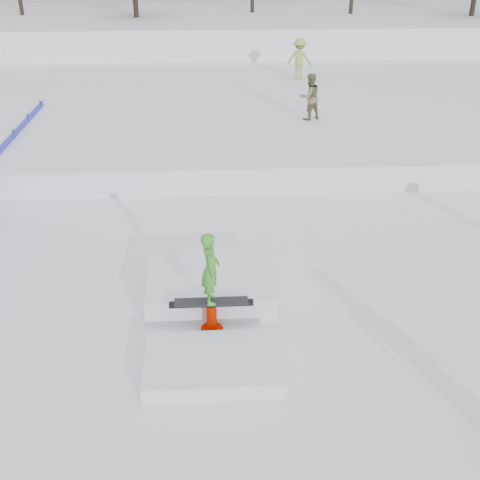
{
  "coord_description": "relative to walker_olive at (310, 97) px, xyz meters",
  "views": [
    {
      "loc": [
        -0.19,
        -9.29,
        6.92
      ],
      "look_at": [
        0.5,
        2.0,
        1.1
      ],
      "focal_mm": 45.0,
      "sensor_mm": 36.0,
      "label": 1
    }
  ],
  "objects": [
    {
      "name": "snow_berm",
      "position": [
        -3.63,
        17.93,
        -0.42
      ],
      "size": [
        60.0,
        14.0,
        2.4
      ],
      "primitive_type": "cube",
      "color": "white",
      "rests_on": "ground"
    },
    {
      "name": "walker_olive",
      "position": [
        0.0,
        0.0,
        0.0
      ],
      "size": [
        0.99,
        0.9,
        1.64
      ],
      "primitive_type": "imported",
      "rotation": [
        0.0,
        0.0,
        3.58
      ],
      "color": "brown",
      "rests_on": "snow_midrise"
    },
    {
      "name": "snow_midrise",
      "position": [
        -3.63,
        3.93,
        -1.22
      ],
      "size": [
        50.0,
        18.0,
        0.8
      ],
      "primitive_type": "cube",
      "color": "white",
      "rests_on": "ground"
    },
    {
      "name": "walker_ygreen",
      "position": [
        0.63,
        6.67,
        0.09
      ],
      "size": [
        1.35,
        1.1,
        1.83
      ],
      "primitive_type": "imported",
      "rotation": [
        0.0,
        0.0,
        2.72
      ],
      "color": "#91B348",
      "rests_on": "snow_midrise"
    },
    {
      "name": "ground",
      "position": [
        -3.63,
        -12.07,
        -1.62
      ],
      "size": [
        120.0,
        120.0,
        0.0
      ],
      "primitive_type": "plane",
      "color": "white"
    },
    {
      "name": "jib_rail_feature",
      "position": [
        -3.78,
        -11.18,
        -1.32
      ],
      "size": [
        2.6,
        4.4,
        2.11
      ],
      "color": "white",
      "rests_on": "ground"
    }
  ]
}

